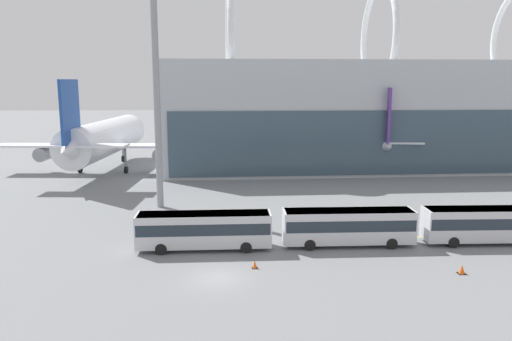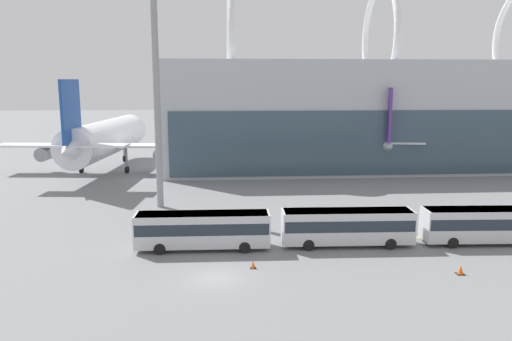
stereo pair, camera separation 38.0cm
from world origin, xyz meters
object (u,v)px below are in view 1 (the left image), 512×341
object	(u,v)px
airliner_at_gate_near	(104,139)
airliner_at_gate_far	(373,136)
shuttle_bus_0	(204,228)
shuttle_bus_2	(488,223)
shuttle_bus_1	(348,225)
floodlight_mast	(156,78)
traffic_cone_1	(462,269)
traffic_cone_2	(255,264)

from	to	relation	value
airliner_at_gate_near	airliner_at_gate_far	bearing A→B (deg)	-77.10
shuttle_bus_0	shuttle_bus_2	distance (m)	25.91
airliner_at_gate_far	shuttle_bus_1	size ratio (longest dim) A/B	3.00
airliner_at_gate_near	airliner_at_gate_far	xyz separation A→B (m)	(46.37, 5.84, -0.65)
airliner_at_gate_near	floodlight_mast	bearing A→B (deg)	-148.64
airliner_at_gate_far	traffic_cone_1	xyz separation A→B (m)	(-9.26, -52.61, -4.46)
shuttle_bus_0	shuttle_bus_1	xyz separation A→B (m)	(12.95, 0.07, 0.00)
airliner_at_gate_near	traffic_cone_2	bearing A→B (deg)	-148.74
shuttle_bus_0	shuttle_bus_1	world-z (taller)	same
airliner_at_gate_far	traffic_cone_2	size ratio (longest dim) A/B	53.16
shuttle_bus_2	floodlight_mast	size ratio (longest dim) A/B	0.45
airliner_at_gate_near	shuttle_bus_1	world-z (taller)	airliner_at_gate_near
shuttle_bus_0	airliner_at_gate_near	bearing A→B (deg)	114.26
traffic_cone_2	shuttle_bus_0	bearing A→B (deg)	130.26
airliner_at_gate_far	floodlight_mast	bearing A→B (deg)	139.92
airliner_at_gate_far	traffic_cone_2	xyz separation A→B (m)	(-25.16, -50.25, -4.48)
shuttle_bus_1	shuttle_bus_2	xyz separation A→B (m)	(12.95, -0.34, 0.00)
airliner_at_gate_near	shuttle_bus_2	world-z (taller)	airliner_at_gate_near
shuttle_bus_0	traffic_cone_2	distance (m)	6.58
airliner_at_gate_far	airliner_at_gate_near	bearing A→B (deg)	106.46
airliner_at_gate_far	traffic_cone_2	bearing A→B (deg)	162.68
airliner_at_gate_near	floodlight_mast	xyz separation A→B (m)	(11.55, -24.06, 9.51)
airliner_at_gate_near	shuttle_bus_2	distance (m)	58.70
floodlight_mast	shuttle_bus_2	bearing A→B (deg)	-26.60
airliner_at_gate_far	shuttle_bus_0	bearing A→B (deg)	156.44
traffic_cone_1	traffic_cone_2	world-z (taller)	traffic_cone_1
shuttle_bus_2	floodlight_mast	xyz separation A→B (m)	(-31.45, 15.75, 13.05)
airliner_at_gate_near	shuttle_bus_2	bearing A→B (deg)	-127.07
floodlight_mast	traffic_cone_2	size ratio (longest dim) A/B	39.55
shuttle_bus_0	shuttle_bus_2	world-z (taller)	same
shuttle_bus_1	floodlight_mast	xyz separation A→B (m)	(-18.50, 15.41, 13.05)
traffic_cone_2	floodlight_mast	bearing A→B (deg)	115.41
shuttle_bus_1	traffic_cone_1	xyz separation A→B (m)	(7.07, -7.31, -1.58)
airliner_at_gate_near	floodlight_mast	world-z (taller)	floodlight_mast
shuttle_bus_2	traffic_cone_2	bearing A→B (deg)	-165.45
shuttle_bus_2	traffic_cone_1	xyz separation A→B (m)	(-5.88, -6.97, -1.58)
airliner_at_gate_far	shuttle_bus_0	distance (m)	54.08
airliner_at_gate_far	traffic_cone_2	world-z (taller)	airliner_at_gate_far
traffic_cone_1	airliner_at_gate_near	bearing A→B (deg)	128.43
shuttle_bus_0	traffic_cone_1	size ratio (longest dim) A/B	16.53
airliner_at_gate_far	traffic_cone_1	size ratio (longest dim) A/B	49.63
airliner_at_gate_near	traffic_cone_2	world-z (taller)	airliner_at_gate_near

